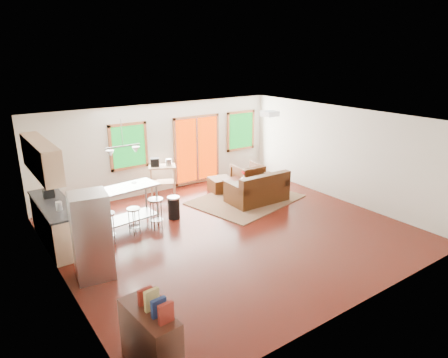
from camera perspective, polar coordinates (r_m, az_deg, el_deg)
floor at (r=9.42m, az=1.06°, el=-7.49°), size 7.50×7.00×0.02m
ceiling at (r=8.62m, az=1.16°, el=8.44°), size 7.50×7.00×0.02m
back_wall at (r=11.84m, az=-9.00°, el=4.38°), size 7.50×0.02×2.60m
left_wall at (r=7.49m, az=-22.90°, el=-4.96°), size 0.02×7.00×2.60m
right_wall at (r=11.48m, az=16.47°, el=3.43°), size 0.02×7.00×2.60m
front_wall at (r=6.63m, az=19.48°, el=-7.50°), size 7.50×0.02×2.60m
window_left at (r=11.36m, az=-13.46°, el=4.57°), size 1.10×0.05×1.30m
french_doors at (r=12.40m, az=-3.88°, el=4.23°), size 1.60×0.05×2.10m
window_right at (r=13.26m, az=2.41°, el=6.92°), size 1.10×0.05×1.30m
rug at (r=11.28m, az=3.13°, el=-2.95°), size 3.24×2.74×0.03m
loveseat at (r=11.05m, az=4.87°, el=-1.63°), size 1.64×0.95×0.86m
coffee_table at (r=11.77m, az=2.64°, el=-0.17°), size 1.18×0.81×0.44m
armchair at (r=12.18m, az=3.37°, el=0.61°), size 0.83×0.78×0.82m
ottoman at (r=11.88m, az=-0.47°, el=-0.83°), size 0.73×0.73×0.42m
vase at (r=11.54m, az=2.82°, el=0.17°), size 0.24×0.24×0.32m
book at (r=11.78m, az=5.05°, el=0.69°), size 0.22×0.10×0.30m
cabinets at (r=9.23m, az=-23.38°, el=-3.25°), size 0.64×2.24×2.30m
refrigerator at (r=7.69m, az=-18.33°, el=-7.72°), size 0.75×0.73×1.64m
island at (r=9.48m, az=-14.22°, el=-3.09°), size 1.71×0.84×1.04m
cup at (r=9.67m, az=-12.72°, el=-0.69°), size 0.15×0.13×0.13m
bar_stool_a at (r=8.96m, az=-16.33°, el=-5.77°), size 0.36×0.36×0.72m
bar_stool_b at (r=9.29m, az=-12.77°, el=-5.04°), size 0.37×0.37×0.64m
bar_stool_c at (r=9.45m, az=-9.73°, el=-3.90°), size 0.38×0.38×0.75m
trash_can at (r=10.06m, az=-7.19°, el=-4.05°), size 0.34×0.34×0.57m
kitchen_cart at (r=11.45m, az=-8.94°, el=1.25°), size 0.88×0.75×1.15m
bookshelf at (r=5.66m, az=-10.43°, el=-21.56°), size 0.47×1.03×1.18m
ceiling_flush at (r=10.09m, az=6.55°, el=9.27°), size 0.35×0.35×0.12m
pendant_light at (r=9.17m, az=-14.20°, el=3.93°), size 0.80×0.18×0.79m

